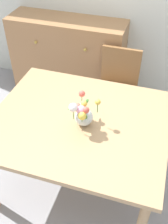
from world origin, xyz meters
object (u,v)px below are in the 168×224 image
(chair_far, at_px, (117,84))
(flower_vase, at_px, (83,113))
(dining_table, at_px, (79,127))
(dresser, at_px, (68,58))

(chair_far, xyz_separation_m, flower_vase, (-0.08, -0.99, 0.38))
(dining_table, xyz_separation_m, dresser, (-0.60, 1.33, -0.19))
(dresser, xyz_separation_m, flower_vase, (0.64, -1.38, 0.40))
(chair_far, height_order, flower_vase, flower_vase)
(dining_table, xyz_separation_m, chair_far, (0.13, 0.93, -0.17))
(dining_table, relative_size, dresser, 1.00)
(dresser, distance_m, flower_vase, 1.58)
(dresser, height_order, flower_vase, flower_vase)
(chair_far, relative_size, dresser, 0.64)
(dining_table, height_order, dresser, dresser)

